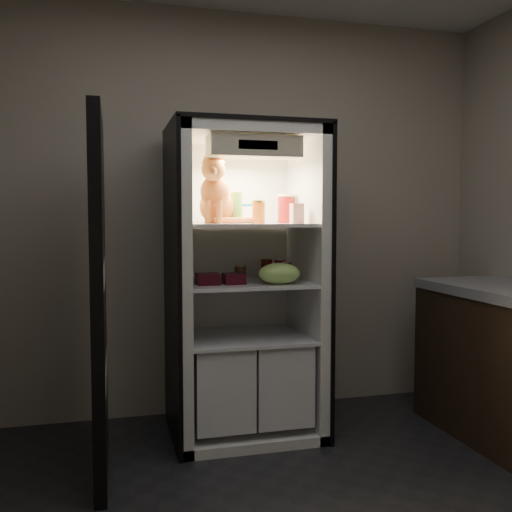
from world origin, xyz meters
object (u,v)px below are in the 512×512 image
(cream_carton, at_px, (297,214))
(soda_can_a, at_px, (267,269))
(soda_can_c, at_px, (287,271))
(condiment_jar, at_px, (240,272))
(salsa_jar, at_px, (259,212))
(soda_can_b, at_px, (280,270))
(grape_bag, at_px, (279,273))
(berry_box_right, at_px, (234,279))
(refrigerator, at_px, (243,304))
(pepper_jar, at_px, (286,209))
(berry_box_left, at_px, (208,279))
(parmesan_shaker, at_px, (236,208))
(tabby_cat, at_px, (216,197))
(mayo_tub, at_px, (248,214))

(cream_carton, height_order, soda_can_a, cream_carton)
(cream_carton, xyz_separation_m, soda_can_a, (-0.13, 0.21, -0.34))
(soda_can_c, height_order, condiment_jar, soda_can_c)
(salsa_jar, xyz_separation_m, soda_can_a, (0.09, 0.12, -0.35))
(soda_can_b, distance_m, grape_bag, 0.22)
(soda_can_c, height_order, berry_box_right, soda_can_c)
(refrigerator, height_order, salsa_jar, refrigerator)
(refrigerator, relative_size, soda_can_b, 14.59)
(pepper_jar, bearing_deg, soda_can_b, -123.93)
(soda_can_c, bearing_deg, grape_bag, -121.98)
(grape_bag, bearing_deg, berry_box_left, 170.04)
(refrigerator, relative_size, parmesan_shaker, 10.03)
(salsa_jar, xyz_separation_m, soda_can_c, (0.18, 0.02, -0.36))
(parmesan_shaker, bearing_deg, berry_box_right, -108.18)
(berry_box_right, bearing_deg, cream_carton, -2.83)
(grape_bag, bearing_deg, pepper_jar, 65.59)
(pepper_jar, bearing_deg, cream_carton, -93.64)
(parmesan_shaker, relative_size, soda_can_a, 1.43)
(tabby_cat, distance_m, grape_bag, 0.59)
(berry_box_left, bearing_deg, pepper_jar, 23.26)
(soda_can_c, relative_size, grape_bag, 0.47)
(salsa_jar, height_order, condiment_jar, salsa_jar)
(soda_can_c, bearing_deg, tabby_cat, 175.24)
(salsa_jar, xyz_separation_m, grape_bag, (0.09, -0.13, -0.36))
(soda_can_b, xyz_separation_m, berry_box_right, (-0.32, -0.14, -0.03))
(mayo_tub, xyz_separation_m, soda_can_b, (0.17, -0.15, -0.35))
(tabby_cat, bearing_deg, condiment_jar, 35.25)
(cream_carton, relative_size, grape_bag, 0.48)
(soda_can_b, height_order, condiment_jar, soda_can_b)
(tabby_cat, relative_size, berry_box_left, 3.17)
(soda_can_c, distance_m, grape_bag, 0.18)
(soda_can_b, distance_m, soda_can_c, 0.06)
(cream_carton, distance_m, berry_box_right, 0.53)
(soda_can_a, bearing_deg, tabby_cat, -168.37)
(mayo_tub, distance_m, soda_can_b, 0.41)
(parmesan_shaker, xyz_separation_m, cream_carton, (0.33, -0.16, -0.04))
(condiment_jar, bearing_deg, soda_can_a, 5.70)
(mayo_tub, height_order, soda_can_a, mayo_tub)
(berry_box_right, bearing_deg, berry_box_left, 178.62)
(berry_box_left, relative_size, berry_box_right, 1.06)
(cream_carton, bearing_deg, soda_can_a, 121.54)
(refrigerator, relative_size, soda_can_c, 16.21)
(condiment_jar, bearing_deg, tabby_cat, -162.09)
(soda_can_c, bearing_deg, parmesan_shaker, 168.82)
(pepper_jar, height_order, berry_box_right, pepper_jar)
(tabby_cat, distance_m, soda_can_a, 0.55)
(soda_can_b, bearing_deg, parmesan_shaker, 178.76)
(salsa_jar, relative_size, grape_bag, 0.56)
(soda_can_b, relative_size, grape_bag, 0.53)
(tabby_cat, height_order, pepper_jar, tabby_cat)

